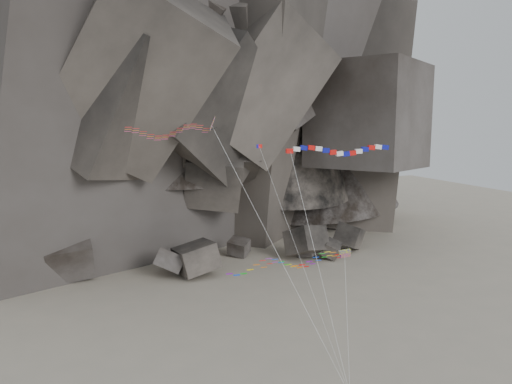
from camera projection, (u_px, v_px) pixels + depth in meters
name	position (u px, v px, depth m)	size (l,w,h in m)	color
ground	(275.00, 357.00, 56.93)	(260.00, 260.00, 0.00)	gray
headland	(145.00, 50.00, 113.96)	(110.00, 70.00, 84.00)	#534B44
boulder_field	(206.00, 256.00, 88.86)	(61.06, 13.97, 8.99)	#47423F
delta_kite	(166.00, 131.00, 50.40)	(17.89, 15.27, 25.91)	red
banner_kite	(338.00, 151.00, 54.38)	(11.28, 12.31, 22.73)	red
parafoil_kite	(284.00, 262.00, 54.48)	(15.16, 11.52, 10.86)	#D2E00C
pennant_kite	(276.00, 194.00, 50.87)	(4.52, 11.72, 22.90)	red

